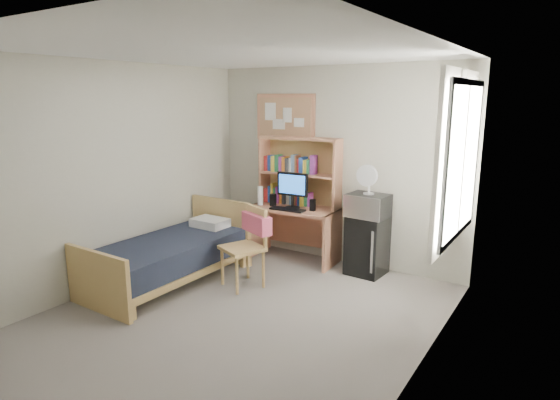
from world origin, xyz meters
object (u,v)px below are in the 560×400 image
Objects in this scene: microwave at (368,205)px; bulletin_board at (285,117)px; bed at (169,262)px; speaker_right at (313,205)px; desk_fan at (369,181)px; desk_chair at (242,247)px; speaker_left at (273,200)px; desk at (294,234)px; mini_fridge at (367,245)px; monitor at (292,191)px.

bulletin_board is at bearing 172.69° from microwave.
bulletin_board is 2.52m from bed.
desk_fan is (0.74, 0.08, 0.38)m from speaker_right.
desk_chair is 1.14m from speaker_left.
desk is 1.33m from desk_fan.
speaker_left is 1.34m from microwave.
desk_fan is at bearing -1.81° from desk.
desk_fan is (1.88, 1.56, 0.93)m from bed.
mini_fridge reaches higher than bed.
desk_chair reaches higher than desk.
desk is at bearing -173.46° from mini_fridge.
bed is 3.93× the size of microwave.
speaker_left is (0.54, 1.45, 0.56)m from bed.
mini_fridge is at bearing 70.48° from desk_chair.
bulletin_board reaches higher than microwave.
desk is 1.74m from bed.
mini_fridge is 0.86m from speaker_right.
speaker_left is at bearing -168.69° from desk.
desk is at bearing 168.69° from speaker_right.
bulletin_board reaches higher than speaker_left.
desk_fan is at bearing 93.51° from microwave.
speaker_left reaches higher than speaker_right.
speaker_left is 1.39m from desk_fan.
monitor is 0.97× the size of microwave.
bulletin_board is 2.09m from mini_fridge.
monitor is 0.34m from speaker_left.
microwave is (1.88, 1.56, 0.63)m from bed.
microwave is (0.74, 0.08, 0.08)m from speaker_right.
monitor reaches higher than desk_chair.
monitor is 1.04m from microwave.
microwave is at bearing 1.16° from speaker_left.
bed is at bearing -136.81° from desk_fan.
desk_chair is 1.19m from speaker_right.
monitor is at bearing -171.25° from microwave.
desk_fan reaches higher than speaker_left.
mini_fridge is at bearing -10.01° from bulletin_board.
speaker_right is (1.14, 1.48, 0.55)m from bed.
monitor reaches higher than speaker_left.
desk_fan reaches higher than microwave.
desk is at bearing 11.31° from speaker_left.
bulletin_board is 2.06m from desk_chair.
bed is at bearing -132.00° from desk_chair.
bulletin_board reaches higher than mini_fridge.
bulletin_board is 5.68× the size of speaker_left.
speaker_right is (0.30, 0.02, -0.16)m from monitor.
mini_fridge is 1.60× the size of monitor.
desk_chair is 1.63m from microwave.
desk_chair is 1.73m from desk_fan.
desk_fan reaches higher than mini_fridge.
bulletin_board is at bearing 124.87° from desk_chair.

